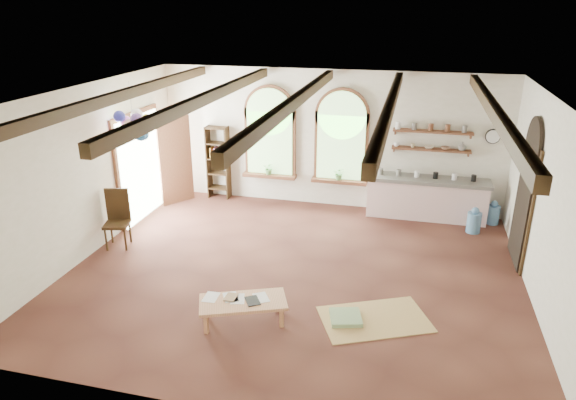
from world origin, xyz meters
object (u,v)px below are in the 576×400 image
(coffee_table, at_px, (243,303))
(balloon_cluster, at_px, (133,126))
(kitchen_counter, at_px, (426,198))
(side_chair, at_px, (118,230))

(coffee_table, relative_size, balloon_cluster, 1.26)
(kitchen_counter, distance_m, coffee_table, 5.58)
(side_chair, bearing_deg, balloon_cluster, 66.36)
(balloon_cluster, bearing_deg, kitchen_counter, 22.81)
(kitchen_counter, height_order, side_chair, side_chair)
(kitchen_counter, bearing_deg, balloon_cluster, -157.19)
(coffee_table, distance_m, balloon_cluster, 4.38)
(side_chair, height_order, balloon_cluster, balloon_cluster)
(kitchen_counter, height_order, balloon_cluster, balloon_cluster)
(coffee_table, height_order, balloon_cluster, balloon_cluster)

